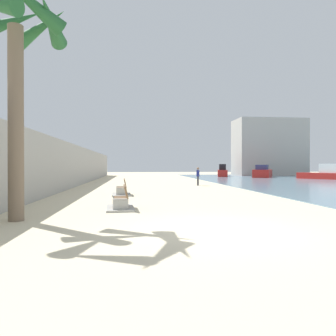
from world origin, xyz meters
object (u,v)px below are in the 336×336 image
at_px(palm_tree, 17,43).
at_px(bench_near, 121,203).
at_px(boat_nearest, 263,172).
at_px(boat_mid_bay, 327,174).
at_px(bench_far, 122,191).
at_px(person_walking, 198,175).
at_px(boat_distant, 222,172).

relative_size(palm_tree, bench_near, 3.52).
distance_m(boat_nearest, boat_mid_bay, 9.27).
height_order(bench_near, bench_far, same).
height_order(bench_near, boat_mid_bay, boat_mid_bay).
distance_m(person_walking, boat_nearest, 22.33).
bearing_deg(person_walking, bench_far, -126.91).
height_order(bench_near, boat_nearest, boat_nearest).
bearing_deg(boat_nearest, boat_distant, 132.36).
distance_m(bench_far, person_walking, 10.75).
relative_size(palm_tree, person_walking, 4.65).
relative_size(bench_near, boat_mid_bay, 0.32).
relative_size(bench_far, boat_mid_bay, 0.32).
bearing_deg(person_walking, palm_tree, -118.57).
xyz_separation_m(palm_tree, person_walking, (9.44, 17.34, -4.82)).
height_order(palm_tree, boat_distant, palm_tree).
bearing_deg(boat_distant, palm_tree, -114.22).
height_order(bench_near, person_walking, person_walking).
distance_m(person_walking, boat_mid_bay, 21.59).
height_order(palm_tree, person_walking, palm_tree).
distance_m(bench_far, boat_distant, 35.04).
bearing_deg(palm_tree, boat_distant, 65.78).
bearing_deg(boat_mid_bay, boat_nearest, 126.40).
height_order(palm_tree, boat_mid_bay, palm_tree).
bearing_deg(boat_mid_bay, palm_tree, -135.69).
xyz_separation_m(palm_tree, boat_mid_bay, (28.38, 27.71, -5.01)).
distance_m(palm_tree, boat_nearest, 42.26).
xyz_separation_m(bench_far, boat_nearest, (19.88, 26.40, 0.53)).
distance_m(palm_tree, boat_distant, 44.53).
distance_m(palm_tree, bench_far, 10.79).
bearing_deg(bench_far, boat_nearest, 53.02).
bearing_deg(palm_tree, boat_mid_bay, 44.31).
xyz_separation_m(bench_far, boat_mid_bay, (25.38, 18.94, 0.52)).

